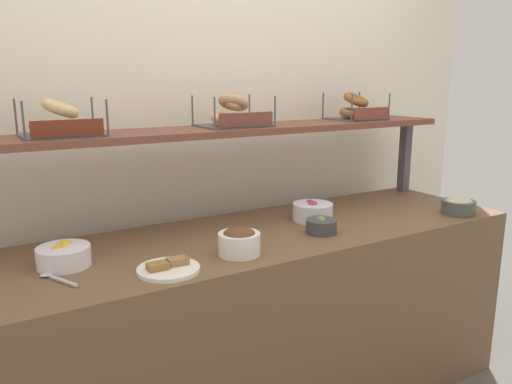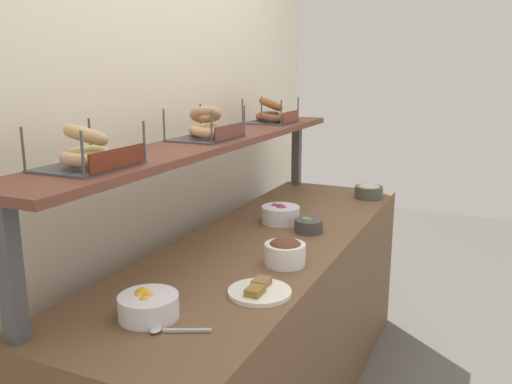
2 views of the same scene
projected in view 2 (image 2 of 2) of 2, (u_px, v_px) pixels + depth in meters
The scene contains 15 objects.
back_wall at pixel (158, 153), 2.51m from camera, with size 3.54×0.06×2.40m, color white.
deli_counter at pixel (265, 327), 2.47m from camera, with size 2.34×0.70×0.85m, color brown.
shelf_riser_left at pixel (11, 274), 1.45m from camera, with size 0.05×0.05×0.40m, color #4C4C51.
shelf_riser_right at pixel (297, 154), 3.41m from camera, with size 0.05×0.05×0.40m, color #4C4C51.
upper_shelf at pixel (210, 142), 2.38m from camera, with size 2.30×0.32×0.03m, color brown.
bowl_veggie_mix at pixel (308, 225), 2.47m from camera, with size 0.13×0.13×0.07m.
bowl_chocolate_spread at pixel (285, 252), 2.06m from camera, with size 0.16×0.16×0.11m.
bowl_tuna_salad at pixel (369, 191), 3.10m from camera, with size 0.16×0.16×0.09m.
bowl_beet_salad at pixel (280, 214), 2.61m from camera, with size 0.19×0.19×0.09m.
bowl_fruit_salad at pixel (148, 306), 1.63m from camera, with size 0.18×0.18×0.09m.
serving_plate_white at pixel (259, 291), 1.80m from camera, with size 0.22×0.22×0.04m.
serving_spoon_near_plate at pixel (170, 330), 1.54m from camera, with size 0.10×0.16×0.01m.
bagel_basket_plain at pixel (88, 153), 1.70m from camera, with size 0.30×0.24×0.15m.
bagel_basket_sesame at pixel (206, 128), 2.36m from camera, with size 0.31×0.27×0.16m.
bagel_basket_cinnamon_raisin at pixel (271, 114), 3.02m from camera, with size 0.27×0.25×0.15m.
Camera 2 is at (-2.07, -0.90, 1.60)m, focal length 37.71 mm.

